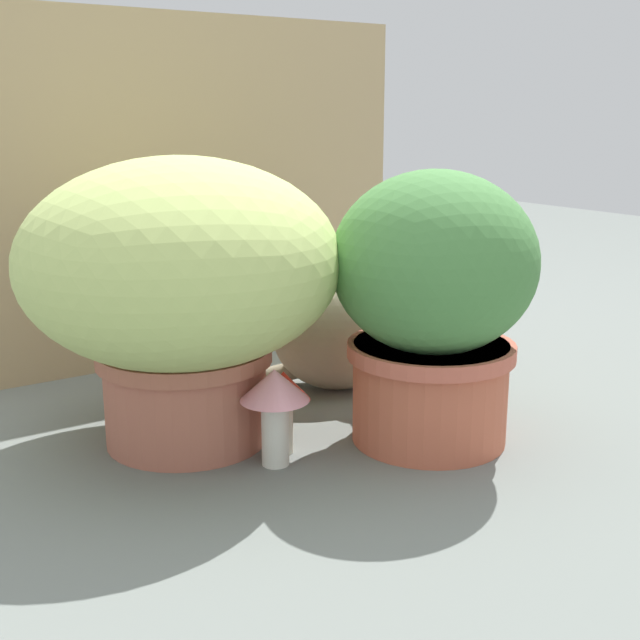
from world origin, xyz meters
TOP-DOWN VIEW (x-y plane):
  - ground_plane at (0.00, 0.00)m, footprint 6.00×6.00m
  - cardboard_backdrop at (0.07, 0.54)m, footprint 1.04×0.03m
  - grass_planter at (-0.14, 0.09)m, footprint 0.50×0.50m
  - leafy_planter at (0.19, -0.12)m, footprint 0.32×0.32m
  - cat at (0.23, 0.16)m, footprint 0.36×0.26m
  - mushroom_ornament_pink at (-0.07, -0.07)m, footprint 0.11×0.11m
  - mushroom_ornament_red at (-0.04, -0.04)m, footprint 0.08×0.08m

SIDE VIEW (x-z plane):
  - ground_plane at x=0.00m, z-range 0.00..0.00m
  - mushroom_ornament_red at x=-0.04m, z-range 0.03..0.17m
  - mushroom_ornament_pink at x=-0.07m, z-range 0.03..0.18m
  - cat at x=0.23m, z-range -0.04..0.28m
  - leafy_planter at x=0.19m, z-range 0.02..0.46m
  - grass_planter at x=-0.14m, z-range 0.04..0.50m
  - cardboard_backdrop at x=0.07m, z-range 0.00..0.71m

